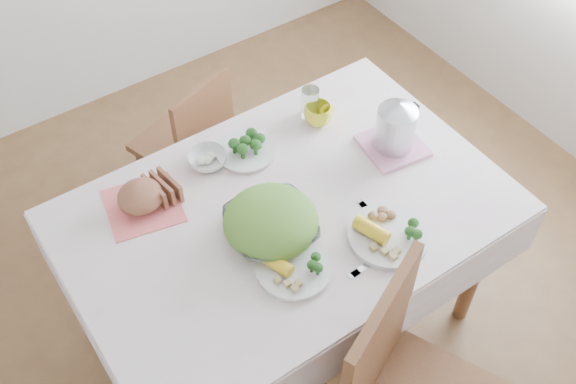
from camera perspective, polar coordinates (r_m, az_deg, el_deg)
floor at (r=2.94m, az=-0.10°, el=-10.93°), size 3.60×3.60×0.00m
dining_table at (r=2.63m, az=-0.11°, el=-6.83°), size 1.40×0.90×0.75m
tablecloth at (r=2.32m, az=-0.13°, el=-1.55°), size 1.50×1.00×0.01m
chair_far at (r=3.05m, az=-9.14°, el=5.25°), size 0.45×0.45×0.79m
salad_bowl at (r=2.22m, az=-1.45°, el=-2.96°), size 0.35×0.35×0.07m
dinner_plate_left at (r=2.15m, az=0.48°, el=-6.48°), size 0.26×0.26×0.02m
dinner_plate_right at (r=2.25m, az=8.50°, el=-3.70°), size 0.29×0.29×0.02m
broccoli_plate at (r=2.49m, az=-3.60°, el=3.47°), size 0.24×0.24×0.02m
napkin at (r=2.38m, az=-12.16°, el=-1.15°), size 0.29×0.29×0.00m
bread_loaf at (r=2.33m, az=-12.38°, el=-0.27°), size 0.20×0.19×0.10m
fruit_bowl at (r=2.46m, az=-6.83°, el=2.77°), size 0.17×0.17×0.04m
yellow_mug at (r=2.59m, az=2.55°, el=6.58°), size 0.12×0.12×0.08m
glass_tumbler at (r=2.60m, az=1.88°, el=7.55°), size 0.07×0.07×0.13m
pink_tray at (r=2.54m, az=8.85°, el=3.88°), size 0.24×0.24×0.02m
electric_kettle at (r=2.46m, az=9.16°, el=5.73°), size 0.18×0.18×0.20m
fork_left at (r=2.17m, az=-1.36°, el=-6.43°), size 0.08×0.20×0.00m
fork_right at (r=2.30m, az=7.66°, el=-2.37°), size 0.02×0.19×0.00m
knife at (r=2.20m, az=7.25°, el=-5.81°), size 0.19×0.03×0.00m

